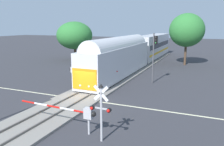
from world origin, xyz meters
The scene contains 10 objects.
ground_plane centered at (0.00, 0.00, 0.00)m, with size 220.00×220.00×0.00m, color #333338.
road_centre_stripe centered at (0.00, 0.00, 0.00)m, with size 44.00×0.20×0.01m.
railway_track centered at (0.00, 0.00, 0.10)m, with size 4.40×80.00×0.32m.
commuter_train centered at (0.00, 19.58, 2.80)m, with size 3.04×39.90×5.16m.
crossing_gate_near centered at (3.75, -6.09, 1.40)m, with size 6.09×0.40×1.80m.
crossing_signal_mast centered at (5.61, -6.64, 2.24)m, with size 1.36×0.44×3.65m.
crossing_gate_far centered at (-3.63, 6.09, 1.42)m, with size 6.59×0.40×1.80m.
traffic_signal_far_side centered at (5.18, 8.93, 4.05)m, with size 0.53×0.38×6.06m.
pine_left_background centered at (-13.93, 21.69, 4.92)m, with size 7.13×7.13×7.67m.
elm_centre_background centered at (7.27, 24.17, 6.10)m, with size 6.00×6.00×9.00m.
Camera 1 is at (11.36, -18.40, 7.03)m, focal length 37.13 mm.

